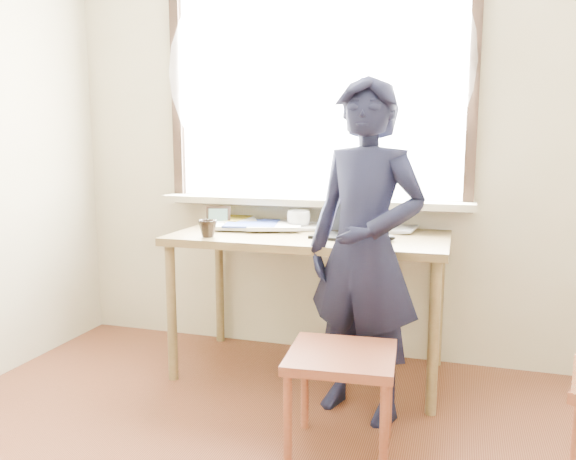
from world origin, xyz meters
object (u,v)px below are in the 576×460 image
(work_chair, at_px, (341,368))
(person, at_px, (365,251))
(desk, at_px, (310,249))
(laptop, at_px, (349,227))
(mug_white, at_px, (299,220))
(mug_dark, at_px, (208,229))

(work_chair, distance_m, person, 0.57)
(desk, bearing_deg, laptop, -9.29)
(laptop, height_order, mug_white, laptop)
(mug_dark, distance_m, person, 0.86)
(laptop, bearing_deg, mug_white, 149.23)
(desk, distance_m, laptop, 0.26)
(desk, xyz_separation_m, mug_white, (-0.11, 0.16, 0.13))
(desk, xyz_separation_m, laptop, (0.22, -0.04, 0.13))
(laptop, bearing_deg, person, -67.48)
(desk, height_order, work_chair, desk)
(desk, relative_size, work_chair, 3.20)
(desk, bearing_deg, person, -46.64)
(laptop, relative_size, mug_dark, 3.79)
(mug_white, bearing_deg, laptop, -30.77)
(mug_white, bearing_deg, work_chair, -64.23)
(desk, relative_size, laptop, 4.02)
(mug_dark, bearing_deg, mug_white, 47.44)
(mug_dark, height_order, person, person)
(mug_white, distance_m, person, 0.72)
(laptop, height_order, mug_dark, laptop)
(mug_white, distance_m, work_chair, 1.13)
(desk, height_order, person, person)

